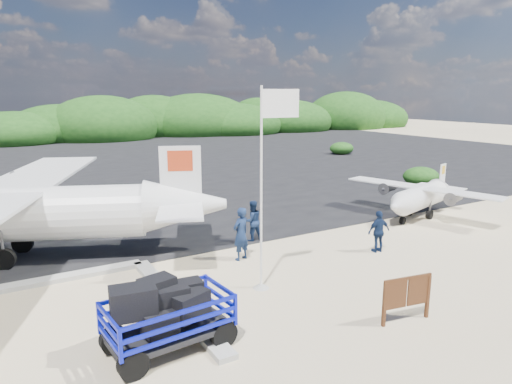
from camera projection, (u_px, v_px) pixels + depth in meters
ground at (328, 289)px, 14.30m from camera, size 160.00×160.00×0.00m
asphalt_apron at (108, 164)px, 39.63m from camera, size 90.00×50.00×0.04m
lagoon at (0, 345)px, 11.13m from camera, size 9.00×7.00×0.40m
vegetation_band at (65, 140)px, 60.74m from camera, size 124.00×8.00×4.40m
baggage_cart at (170, 349)px, 10.94m from camera, size 3.29×2.07×1.57m
flagpole at (261, 288)px, 14.40m from camera, size 1.29×0.64×6.25m
signboard at (405, 321)px, 12.28m from camera, size 1.60×0.41×1.32m
crew_a at (241, 234)px, 16.68m from camera, size 0.83×0.68×1.98m
crew_b at (252, 221)px, 18.86m from camera, size 0.86×0.69×1.72m
crew_c at (379, 231)px, 17.53m from camera, size 1.00×0.52×1.64m
aircraft_large at (288, 159)px, 43.07m from camera, size 22.84×22.84×5.25m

